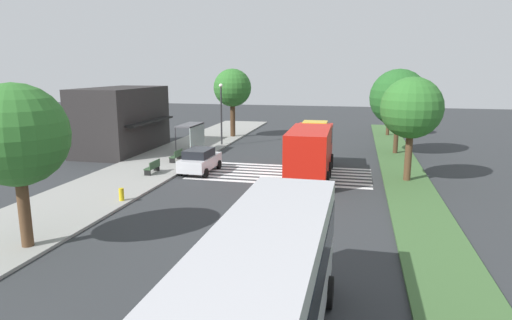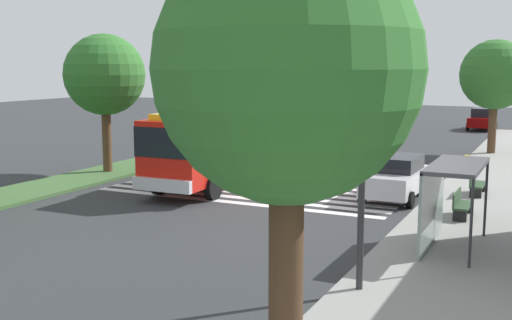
% 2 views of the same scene
% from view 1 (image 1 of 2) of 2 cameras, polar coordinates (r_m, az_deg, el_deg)
% --- Properties ---
extents(ground_plane, '(120.00, 120.00, 0.00)m').
position_cam_1_polar(ground_plane, '(31.32, 3.10, -1.93)').
color(ground_plane, '#2D3033').
extents(sidewalk, '(60.00, 5.94, 0.14)m').
position_cam_1_polar(sidewalk, '(34.34, -13.46, -0.91)').
color(sidewalk, gray).
rests_on(sidewalk, ground_plane).
extents(median_strip, '(60.00, 3.00, 0.14)m').
position_cam_1_polar(median_strip, '(31.07, 18.68, -2.51)').
color(median_strip, '#3D6033').
rests_on(median_strip, ground_plane).
extents(crosswalk, '(5.85, 12.53, 0.01)m').
position_cam_1_polar(crosswalk, '(31.66, 3.21, -1.77)').
color(crosswalk, silver).
rests_on(crosswalk, ground_plane).
extents(fire_truck, '(9.35, 2.97, 3.46)m').
position_cam_1_polar(fire_truck, '(30.95, 7.06, 1.57)').
color(fire_truck, red).
rests_on(fire_truck, ground_plane).
extents(parked_car_mid, '(4.28, 2.17, 1.73)m').
position_cam_1_polar(parked_car_mid, '(32.14, -7.20, -0.02)').
color(parked_car_mid, silver).
rests_on(parked_car_mid, ground_plane).
extents(transit_bus, '(10.92, 2.94, 3.67)m').
position_cam_1_polar(transit_bus, '(10.66, 0.69, -17.31)').
color(transit_bus, '#B2B2B7').
rests_on(transit_bus, ground_plane).
extents(bus_stop_shelter, '(3.50, 1.40, 2.46)m').
position_cam_1_polar(bus_stop_shelter, '(39.17, -7.98, 3.52)').
color(bus_stop_shelter, '#4C4C51').
rests_on(bus_stop_shelter, sidewalk).
extents(bench_near_shelter, '(1.60, 0.50, 0.90)m').
position_cam_1_polar(bench_near_shelter, '(35.70, -10.12, 0.56)').
color(bench_near_shelter, '#2D472D').
rests_on(bench_near_shelter, sidewalk).
extents(bench_west_of_shelter, '(1.60, 0.50, 0.90)m').
position_cam_1_polar(bench_west_of_shelter, '(31.92, -13.05, -0.87)').
color(bench_west_of_shelter, '#2D472D').
rests_on(bench_west_of_shelter, sidewalk).
extents(street_lamp, '(0.36, 0.36, 5.81)m').
position_cam_1_polar(street_lamp, '(42.79, -4.47, 6.57)').
color(street_lamp, '#2D2D30').
rests_on(street_lamp, sidewalk).
extents(storefront_building, '(9.71, 5.65, 5.70)m').
position_cam_1_polar(storefront_building, '(41.48, -16.82, 4.92)').
color(storefront_building, '#282626').
rests_on(storefront_building, ground_plane).
extents(sidewalk_tree_far_west, '(4.09, 4.09, 6.68)m').
position_cam_1_polar(sidewalk_tree_far_west, '(19.90, -28.33, 2.77)').
color(sidewalk_tree_far_west, '#513823').
rests_on(sidewalk_tree_far_west, sidewalk).
extents(sidewalk_tree_center, '(4.00, 4.00, 7.20)m').
position_cam_1_polar(sidewalk_tree_center, '(47.98, -3.04, 9.15)').
color(sidewalk_tree_center, '#47301E').
rests_on(sidewalk_tree_center, sidewalk).
extents(median_tree_far_west, '(3.93, 3.93, 6.70)m').
position_cam_1_polar(median_tree_far_west, '(30.22, 19.28, 6.26)').
color(median_tree_far_west, '#513823').
rests_on(median_tree_far_west, median_strip).
extents(median_tree_west, '(4.83, 4.83, 7.19)m').
position_cam_1_polar(median_tree_west, '(40.00, 17.77, 7.59)').
color(median_tree_west, '#47301E').
rests_on(median_tree_west, median_strip).
extents(median_tree_center, '(3.31, 3.31, 6.10)m').
position_cam_1_polar(median_tree_center, '(50.94, 16.73, 8.01)').
color(median_tree_center, '#47301E').
rests_on(median_tree_center, median_strip).
extents(fire_hydrant, '(0.28, 0.28, 0.70)m').
position_cam_1_polar(fire_hydrant, '(25.84, -16.83, -4.23)').
color(fire_hydrant, gold).
rests_on(fire_hydrant, sidewalk).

